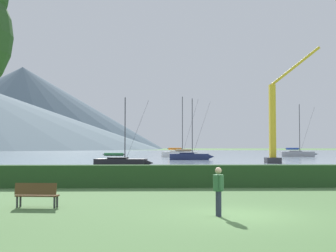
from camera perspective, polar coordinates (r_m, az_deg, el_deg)
The scene contains 12 objects.
ground_plane at distance 16.30m, azimuth 8.57°, elevation -10.80°, with size 1000.00×1000.00×0.00m, color #517A42.
harbor_water at distance 152.93m, azimuth -0.51°, elevation -3.39°, with size 320.00×246.00×0.00m, color #8499A8.
hedge_line at distance 27.08m, azimuth 4.45°, elevation -6.14°, with size 80.00×1.20×1.28m, color #284C23.
sailboat_slip_3 at distance 81.37m, azimuth 2.67°, elevation -3.70°, with size 7.89×2.54×10.78m.
sailboat_slip_4 at distance 101.07m, azimuth 1.50°, elevation -3.42°, with size 8.82×4.27×13.19m.
sailboat_slip_5 at distance 110.41m, azimuth 15.63°, elevation -3.27°, with size 8.66×3.14×12.03m.
sailboat_slip_7 at distance 53.63m, azimuth -5.74°, elevation -4.42°, with size 6.93×3.12×7.99m.
park_bench_near_path at distance 18.75m, azimuth -15.84°, elevation -8.01°, with size 1.67×0.64×0.95m.
person_standing_walker at distance 15.84m, azimuth 6.22°, elevation -7.51°, with size 0.36×0.56×1.65m.
dock_crane at distance 66.44m, azimuth 13.01°, elevation -0.10°, with size 7.88×2.00×16.47m.
distant_hill_west_ridge at distance 442.30m, azimuth -18.25°, elevation 1.53°, with size 221.01×221.01×65.11m, color slate.
distant_hill_east_ridge at distance 453.99m, azimuth -17.49°, elevation 2.16°, with size 263.81×263.81×76.73m, color #425666.
Camera 1 is at (-2.82, -15.88, 2.36)m, focal length 49.60 mm.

